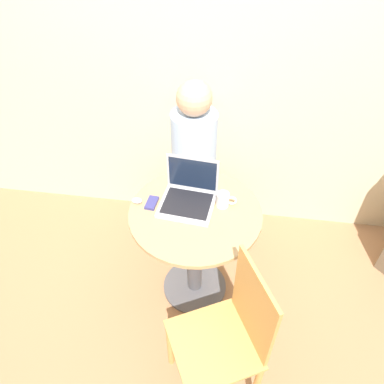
{
  "coord_description": "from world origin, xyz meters",
  "views": [
    {
      "loc": [
        0.19,
        -1.46,
        2.27
      ],
      "look_at": [
        -0.03,
        0.05,
        0.85
      ],
      "focal_mm": 35.0,
      "sensor_mm": 36.0,
      "label": 1
    }
  ],
  "objects_px": {
    "chair_empty": "(227,337)",
    "person_seated": "(195,168)",
    "laptop": "(189,195)",
    "cell_phone": "(152,203)"
  },
  "relations": [
    {
      "from": "cell_phone",
      "to": "chair_empty",
      "type": "xyz_separation_m",
      "value": [
        0.49,
        -0.6,
        -0.28
      ]
    },
    {
      "from": "laptop",
      "to": "cell_phone",
      "type": "height_order",
      "value": "laptop"
    },
    {
      "from": "chair_empty",
      "to": "person_seated",
      "type": "distance_m",
      "value": 1.27
    },
    {
      "from": "cell_phone",
      "to": "chair_empty",
      "type": "bearing_deg",
      "value": -50.65
    },
    {
      "from": "laptop",
      "to": "chair_empty",
      "type": "xyz_separation_m",
      "value": [
        0.29,
        -0.65,
        -0.32
      ]
    },
    {
      "from": "laptop",
      "to": "cell_phone",
      "type": "relative_size",
      "value": 2.97
    },
    {
      "from": "laptop",
      "to": "chair_empty",
      "type": "relative_size",
      "value": 0.35
    },
    {
      "from": "cell_phone",
      "to": "person_seated",
      "type": "relative_size",
      "value": 0.09
    },
    {
      "from": "laptop",
      "to": "person_seated",
      "type": "distance_m",
      "value": 0.63
    },
    {
      "from": "chair_empty",
      "to": "person_seated",
      "type": "bearing_deg",
      "value": 104.92
    }
  ]
}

